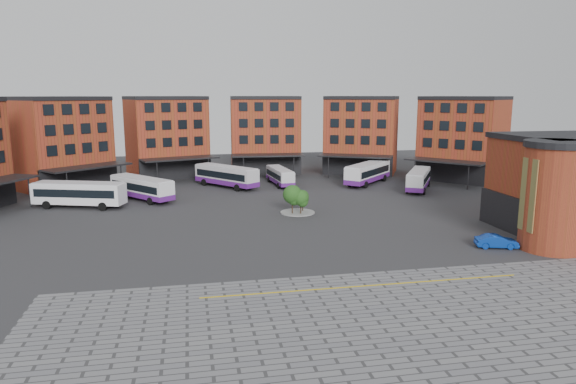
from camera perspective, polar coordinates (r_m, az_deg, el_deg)
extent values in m
plane|color=#28282B|center=(53.86, 1.65, -5.27)|extent=(160.00, 160.00, 0.00)
cube|color=slate|center=(34.82, 13.21, -14.81)|extent=(50.00, 22.00, 0.02)
cube|color=gold|center=(41.61, 8.67, -10.26)|extent=(26.00, 0.15, 0.02)
cylinder|color=black|center=(76.79, -26.79, -0.05)|extent=(0.20, 0.20, 4.00)
cube|color=maroon|center=(90.05, -23.91, 4.84)|extent=(16.35, 16.13, 14.00)
cube|color=black|center=(86.47, -22.08, 1.42)|extent=(10.00, 9.07, 4.00)
cube|color=black|center=(89.71, -24.27, 9.47)|extent=(16.55, 16.35, 0.60)
cube|color=black|center=(85.52, -22.35, 6.17)|extent=(8.60, 7.77, 8.00)
cube|color=black|center=(84.19, -21.35, 2.61)|extent=(12.61, 11.97, 0.25)
cylinder|color=black|center=(80.67, -23.31, 0.70)|extent=(0.20, 0.20, 4.00)
cylinder|color=black|center=(85.44, -18.03, 1.57)|extent=(0.20, 0.20, 4.00)
cube|color=maroon|center=(97.34, -13.33, 5.85)|extent=(15.55, 13.69, 14.00)
cube|color=black|center=(93.28, -12.33, 2.59)|extent=(12.45, 4.71, 4.00)
cube|color=black|center=(97.02, -13.52, 10.14)|extent=(15.65, 13.97, 0.60)
cube|color=black|center=(92.37, -12.47, 7.00)|extent=(10.87, 3.87, 8.00)
cube|color=black|center=(90.80, -11.93, 3.66)|extent=(13.72, 8.39, 0.25)
cylinder|color=black|center=(88.06, -14.32, 2.03)|extent=(0.20, 0.20, 4.00)
cylinder|color=black|center=(90.89, -8.80, 2.50)|extent=(0.20, 0.20, 4.00)
cube|color=maroon|center=(100.77, -2.60, 6.28)|extent=(13.67, 10.88, 14.00)
cube|color=black|center=(96.49, -2.36, 3.10)|extent=(13.00, 1.41, 4.00)
cube|color=black|center=(100.46, -2.64, 10.44)|extent=(13.69, 11.18, 0.60)
cube|color=black|center=(95.60, -2.38, 7.36)|extent=(11.42, 0.95, 8.00)
cube|color=black|center=(93.92, -2.25, 4.12)|extent=(13.28, 5.30, 0.25)
cylinder|color=black|center=(92.13, -4.97, 2.70)|extent=(0.20, 0.20, 4.00)
cylinder|color=black|center=(92.88, 0.65, 2.81)|extent=(0.20, 0.20, 4.00)
cube|color=maroon|center=(100.20, 8.16, 6.16)|extent=(16.12, 14.81, 14.00)
cube|color=black|center=(95.95, 7.67, 2.97)|extent=(11.81, 6.35, 4.00)
cube|color=black|center=(99.89, 8.27, 10.34)|extent=(16.26, 15.08, 0.60)
cube|color=black|center=(95.06, 7.76, 7.25)|extent=(10.26, 5.33, 8.00)
cube|color=black|center=(93.39, 7.49, 4.00)|extent=(13.58, 9.82, 0.25)
cylinder|color=black|center=(92.67, 4.51, 2.76)|extent=(0.20, 0.20, 4.00)
cylinder|color=black|center=(91.32, 10.11, 2.50)|extent=(0.20, 0.20, 4.00)
cube|color=maroon|center=(95.64, 18.84, 5.48)|extent=(16.02, 16.39, 14.00)
cube|color=black|center=(91.69, 17.60, 2.20)|extent=(8.74, 10.28, 4.00)
cube|color=black|center=(95.32, 19.11, 9.85)|extent=(16.25, 16.58, 0.60)
cube|color=black|center=(90.77, 17.81, 6.68)|extent=(7.47, 8.86, 8.00)
cube|color=black|center=(89.26, 17.11, 3.30)|extent=(11.73, 12.79, 0.25)
cylinder|color=black|center=(89.68, 13.91, 2.20)|extent=(0.20, 0.20, 4.00)
cylinder|color=black|center=(86.27, 19.38, 1.58)|extent=(0.20, 0.20, 4.00)
cube|color=maroon|center=(64.51, 29.10, 0.60)|extent=(14.00, 12.00, 10.00)
cube|color=black|center=(60.77, 23.70, -2.39)|extent=(0.40, 12.00, 4.00)
cylinder|color=maroon|center=(55.54, 27.50, -0.70)|extent=(6.00, 6.00, 10.00)
cylinder|color=black|center=(54.85, 27.98, 4.73)|extent=(6.40, 6.40, 0.60)
cube|color=red|center=(53.71, 25.12, -0.31)|extent=(0.12, 2.20, 7.00)
cylinder|color=gray|center=(65.61, 1.06, -2.28)|extent=(4.40, 4.40, 0.12)
cylinder|color=#332114|center=(64.69, 0.48, -1.69)|extent=(0.14, 0.14, 1.82)
sphere|color=#204918|center=(64.36, 0.49, -0.27)|extent=(2.38, 2.38, 2.38)
sphere|color=#204918|center=(64.36, 0.69, -0.77)|extent=(1.67, 1.67, 1.67)
cylinder|color=#332114|center=(66.20, 1.64, -1.57)|extent=(0.14, 0.14, 1.45)
sphere|color=#204918|center=(65.94, 1.64, -0.46)|extent=(1.57, 1.57, 1.57)
sphere|color=#204918|center=(65.92, 1.84, -0.85)|extent=(1.10, 1.10, 1.10)
cylinder|color=#332114|center=(64.54, 1.43, -1.86)|extent=(0.14, 0.14, 1.54)
sphere|color=#204918|center=(64.25, 1.43, -0.65)|extent=(2.00, 2.00, 2.00)
sphere|color=#204918|center=(64.25, 1.63, -1.07)|extent=(1.40, 1.40, 1.40)
cube|color=white|center=(73.65, -22.21, -0.13)|extent=(12.44, 6.40, 2.71)
cube|color=black|center=(73.61, -22.22, 0.02)|extent=(11.53, 6.16, 1.05)
cube|color=silver|center=(73.41, -22.29, 0.95)|extent=(11.94, 6.15, 0.13)
cube|color=black|center=(76.70, -26.13, 0.16)|extent=(0.84, 2.27, 1.22)
cylinder|color=black|center=(74.73, -25.26, -1.32)|extent=(1.16, 0.66, 1.11)
cylinder|color=black|center=(77.03, -24.17, -0.90)|extent=(1.16, 0.66, 1.11)
cylinder|color=black|center=(70.89, -19.91, -1.54)|extent=(1.16, 0.66, 1.11)
cylinder|color=black|center=(73.31, -18.95, -1.08)|extent=(1.16, 0.66, 1.11)
cube|color=white|center=(76.09, -15.94, 0.52)|extent=(9.47, 10.68, 2.60)
cube|color=black|center=(76.06, -15.95, 0.66)|extent=(8.93, 10.00, 1.01)
cube|color=silver|center=(75.87, -16.00, 1.53)|extent=(9.10, 10.25, 0.13)
cube|color=black|center=(80.78, -18.28, 1.14)|extent=(1.81, 1.53, 1.17)
cube|color=#5C1D82|center=(76.25, -15.91, -0.16)|extent=(9.53, 10.74, 0.74)
cylinder|color=black|center=(78.69, -18.24, -0.28)|extent=(0.92, 1.02, 1.06)
cylinder|color=black|center=(80.10, -16.64, 0.00)|extent=(0.92, 1.02, 1.06)
cylinder|color=black|center=(72.58, -15.06, -1.00)|extent=(0.92, 1.02, 1.06)
cylinder|color=black|center=(74.11, -13.40, -0.68)|extent=(0.92, 1.02, 1.06)
cube|color=silver|center=(83.92, -6.87, 1.86)|extent=(9.85, 11.36, 2.74)
cube|color=black|center=(83.89, -6.87, 1.99)|extent=(9.28, 10.63, 1.06)
cube|color=silver|center=(83.71, -6.89, 2.82)|extent=(9.45, 10.91, 0.13)
cube|color=black|center=(88.38, -9.54, 2.40)|extent=(1.93, 1.57, 1.23)
cube|color=#5C1D82|center=(84.07, -6.85, 1.20)|extent=(9.90, 11.42, 0.78)
cylinder|color=black|center=(86.15, -9.31, 1.07)|extent=(0.96, 1.08, 1.12)
cylinder|color=black|center=(87.95, -7.92, 1.30)|extent=(0.96, 1.08, 1.12)
cylinder|color=black|center=(80.38, -5.67, 0.46)|extent=(0.96, 1.08, 1.12)
cylinder|color=black|center=(82.30, -4.27, 0.73)|extent=(0.96, 1.08, 1.12)
cube|color=silver|center=(85.54, -0.90, 1.85)|extent=(3.17, 10.15, 2.22)
cube|color=black|center=(85.52, -0.90, 1.96)|extent=(3.16, 9.36, 0.86)
cube|color=silver|center=(85.37, -0.90, 2.62)|extent=(3.05, 9.74, 0.11)
cube|color=black|center=(90.18, -1.72, 2.44)|extent=(1.93, 0.30, 1.00)
cube|color=#5C1D82|center=(85.67, -0.89, 1.33)|extent=(3.22, 10.19, 0.64)
cylinder|color=black|center=(88.49, -2.15, 1.39)|extent=(0.35, 0.93, 0.91)
cylinder|color=black|center=(89.06, -0.73, 1.46)|extent=(0.35, 0.93, 0.91)
cylinder|color=black|center=(82.40, -1.07, 0.69)|extent=(0.35, 0.93, 0.91)
cylinder|color=black|center=(83.01, 0.45, 0.77)|extent=(0.35, 0.93, 0.91)
cube|color=white|center=(87.54, 8.86, 2.20)|extent=(10.65, 11.01, 2.78)
cube|color=black|center=(87.51, 8.86, 2.33)|extent=(10.01, 10.33, 1.08)
cube|color=silver|center=(87.34, 8.89, 3.14)|extent=(10.22, 10.57, 0.14)
cube|color=black|center=(93.11, 10.39, 2.82)|extent=(1.83, 1.75, 1.25)
cube|color=#5C1D82|center=(87.69, 8.84, 1.56)|extent=(10.71, 11.07, 0.79)
cylinder|color=black|center=(91.94, 9.03, 1.69)|extent=(1.03, 1.06, 1.14)
cylinder|color=black|center=(90.87, 10.67, 1.53)|extent=(1.03, 1.06, 1.14)
cylinder|color=black|center=(84.76, 6.87, 0.98)|extent=(1.03, 1.06, 1.14)
cylinder|color=black|center=(83.60, 8.62, 0.80)|extent=(1.03, 1.06, 1.14)
cube|color=silver|center=(83.61, 14.31, 1.45)|extent=(8.01, 10.90, 2.50)
cube|color=black|center=(83.58, 14.32, 1.57)|extent=(7.59, 10.17, 0.97)
cube|color=silver|center=(83.42, 14.35, 2.33)|extent=(7.69, 10.47, 0.12)
cube|color=black|center=(88.99, 14.71, 2.13)|extent=(1.91, 1.23, 1.12)
cube|color=#5C1D82|center=(83.75, 14.28, 0.85)|extent=(8.06, 10.96, 0.71)
cylinder|color=black|center=(87.47, 13.70, 1.01)|extent=(0.79, 1.03, 1.02)
cylinder|color=black|center=(87.23, 15.36, 0.91)|extent=(0.79, 1.03, 1.02)
cylinder|color=black|center=(80.45, 13.09, 0.21)|extent=(0.79, 1.03, 1.02)
cylinder|color=black|center=(80.19, 14.89, 0.09)|extent=(0.79, 1.03, 1.02)
imported|color=#0C349C|center=(54.72, 22.15, -5.10)|extent=(4.27, 2.43, 1.33)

